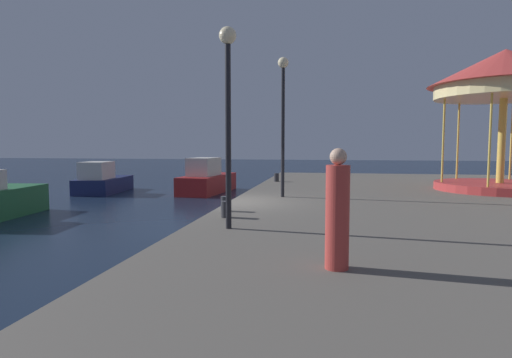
{
  "coord_description": "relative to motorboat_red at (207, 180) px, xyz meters",
  "views": [
    {
      "loc": [
        3.08,
        -12.78,
        2.57
      ],
      "look_at": [
        0.27,
        3.35,
        1.24
      ],
      "focal_mm": 29.44,
      "sensor_mm": 36.0,
      "label": 1
    }
  ],
  "objects": [
    {
      "name": "quay_dock",
      "position": [
        10.15,
        -8.88,
        -0.3
      ],
      "size": [
        13.56,
        28.06,
        0.8
      ],
      "primitive_type": "cube",
      "color": "#5B564F",
      "rests_on": "ground"
    },
    {
      "name": "motorboat_red",
      "position": [
        0.0,
        0.0,
        0.0
      ],
      "size": [
        2.12,
        4.87,
        1.9
      ],
      "color": "maroon",
      "rests_on": "ground"
    },
    {
      "name": "lamp_post_mid_promenade",
      "position": [
        4.9,
        -7.47,
        3.27
      ],
      "size": [
        0.36,
        0.36,
        4.69
      ],
      "color": "black",
      "rests_on": "quay_dock"
    },
    {
      "name": "ground_plane",
      "position": [
        3.37,
        -8.88,
        -0.7
      ],
      "size": [
        120.0,
        120.0,
        0.0
      ],
      "primitive_type": "plane",
      "color": "#162338"
    },
    {
      "name": "motorboat_navy",
      "position": [
        -5.6,
        -0.87,
        -0.08
      ],
      "size": [
        2.3,
        4.22,
        1.69
      ],
      "color": "#19214C",
      "rests_on": "ground"
    },
    {
      "name": "bollard_south",
      "position": [
        3.96,
        -1.55,
        0.3
      ],
      "size": [
        0.24,
        0.24,
        0.4
      ],
      "primitive_type": "cylinder",
      "color": "#2D2D33",
      "rests_on": "quay_dock"
    },
    {
      "name": "bollard_center",
      "position": [
        3.72,
        -10.81,
        0.3
      ],
      "size": [
        0.24,
        0.24,
        0.4
      ],
      "primitive_type": "cylinder",
      "color": "#2D2D33",
      "rests_on": "quay_dock"
    },
    {
      "name": "bollard_north",
      "position": [
        3.98,
        -11.77,
        0.3
      ],
      "size": [
        0.24,
        0.24,
        0.4
      ],
      "primitive_type": "cylinder",
      "color": "#2D2D33",
      "rests_on": "quay_dock"
    },
    {
      "name": "lamp_post_near_edge",
      "position": [
        4.36,
        -13.08,
        2.97
      ],
      "size": [
        0.36,
        0.36,
        4.19
      ],
      "color": "black",
      "rests_on": "quay_dock"
    },
    {
      "name": "carousel",
      "position": [
        13.01,
        -4.04,
        4.11
      ],
      "size": [
        5.55,
        5.55,
        5.4
      ],
      "color": "#B23333",
      "rests_on": "quay_dock"
    },
    {
      "name": "person_near_carousel",
      "position": [
        6.57,
        -15.64,
        0.91
      ],
      "size": [
        0.34,
        0.34,
        1.73
      ],
      "color": "#B23833",
      "rests_on": "quay_dock"
    }
  ]
}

